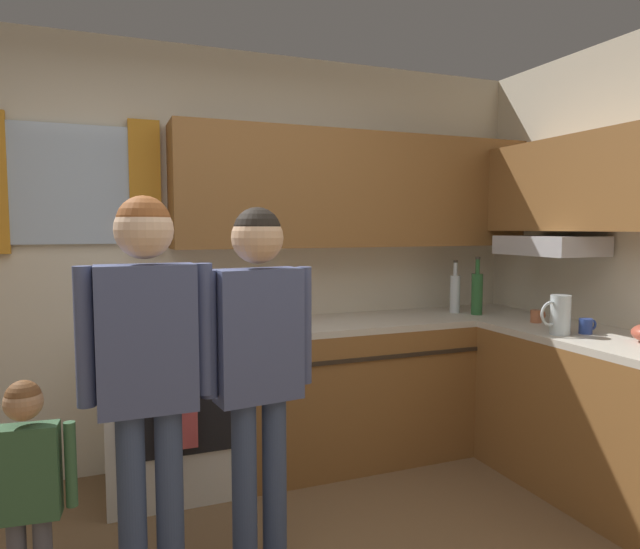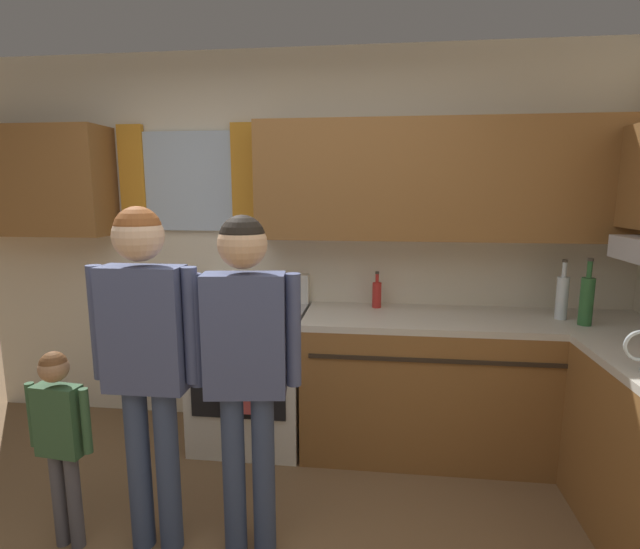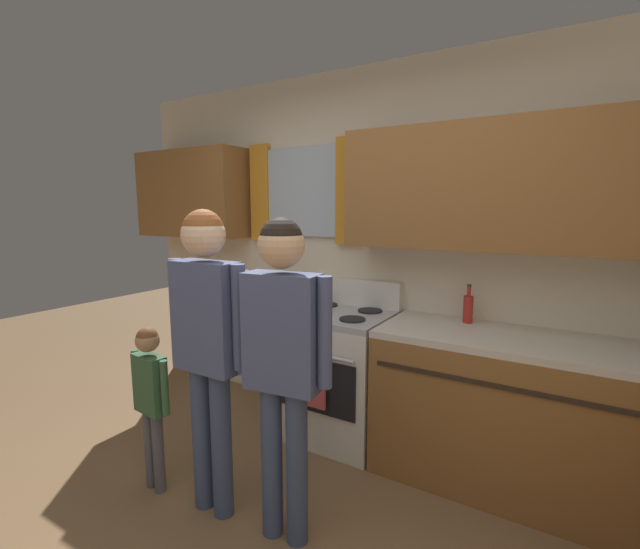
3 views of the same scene
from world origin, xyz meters
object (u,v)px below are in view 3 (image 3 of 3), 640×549
stove_oven (338,371)px  small_child (150,389)px  adult_in_plaid (283,344)px  bottle_sauce_red (468,308)px  adult_holding_child (207,328)px

stove_oven → small_child: (-0.61, -1.09, 0.14)m
adult_in_plaid → small_child: adult_in_plaid is taller
stove_oven → adult_in_plaid: adult_in_plaid is taller
stove_oven → adult_in_plaid: bearing=-75.9°
adult_in_plaid → small_child: (-0.86, -0.08, -0.39)m
bottle_sauce_red → adult_holding_child: bearing=-129.7°
adult_holding_child → adult_in_plaid: 0.45m
bottle_sauce_red → adult_holding_child: 1.59m
adult_holding_child → adult_in_plaid: (0.44, 0.04, -0.02)m
bottle_sauce_red → stove_oven: bearing=-167.7°
bottle_sauce_red → adult_holding_child: (-1.02, -1.23, 0.02)m
adult_in_plaid → small_child: size_ratio=1.63×
adult_in_plaid → adult_holding_child: bearing=-175.1°
bottle_sauce_red → adult_holding_child: adult_holding_child is taller
bottle_sauce_red → small_child: 1.96m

